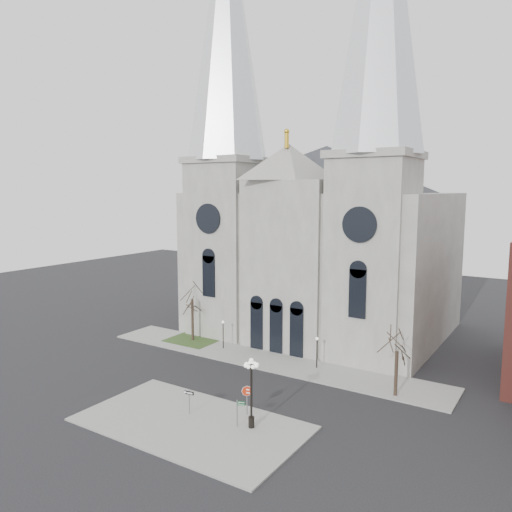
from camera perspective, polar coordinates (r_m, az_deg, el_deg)
The scene contains 13 objects.
ground at distance 47.24m, azimuth -6.28°, elevation -15.43°, with size 160.00×160.00×0.00m, color black.
sidewalk_near at distance 41.96m, azimuth -7.44°, elevation -18.43°, with size 18.00×10.00×0.14m, color gray.
sidewalk_far at distance 55.59m, azimuth 1.01°, elevation -11.70°, with size 40.00×6.00×0.14m, color gray.
grass_patch at distance 62.50m, azimuth -7.23°, elevation -9.53°, with size 6.00×5.00×0.18m, color #314A1F.
cathedral at distance 62.88m, azimuth 6.79°, elevation 7.58°, with size 33.00×26.66×54.00m.
tree_left at distance 61.12m, azimuth -7.31°, elevation -4.61°, with size 3.20×3.20×7.50m.
tree_right at distance 46.62m, azimuth 15.82°, elevation -10.14°, with size 3.20×3.20×6.00m.
ped_lamp_left at distance 58.51m, azimuth -3.78°, elevation -8.40°, with size 0.32×0.32×3.26m.
ped_lamp_right at distance 52.57m, azimuth 6.98°, elevation -10.30°, with size 0.32×0.32×3.26m.
stop_sign at distance 42.19m, azimuth -1.04°, elevation -15.48°, with size 0.86×0.28×2.46m.
globe_lamp at distance 39.46m, azimuth -0.54°, elevation -14.43°, with size 1.27×1.27×5.57m.
one_way_sign at distance 42.79m, azimuth -7.64°, elevation -15.73°, with size 0.89×0.18×2.05m.
street_name_sign at distance 40.48m, azimuth -2.06°, elevation -17.27°, with size 0.65×0.29×2.16m.
Camera 1 is at (27.52, -33.68, 18.44)m, focal length 35.00 mm.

